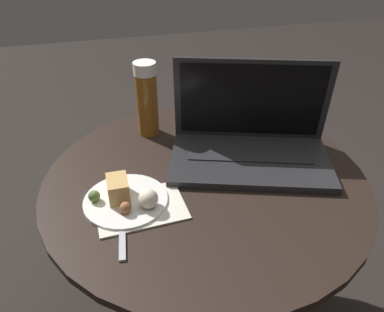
% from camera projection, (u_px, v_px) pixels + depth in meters
% --- Properties ---
extents(ground_plane, '(6.00, 6.00, 0.00)m').
position_uv_depth(ground_plane, '(202.00, 312.00, 1.15)').
color(ground_plane, black).
extents(table, '(0.74, 0.74, 0.52)m').
position_uv_depth(table, '(204.00, 219.00, 0.93)').
color(table, black).
rests_on(table, ground_plane).
extents(napkin, '(0.19, 0.13, 0.00)m').
position_uv_depth(napkin, '(141.00, 208.00, 0.77)').
color(napkin, silver).
rests_on(napkin, table).
extents(laptop, '(0.43, 0.33, 0.23)m').
position_uv_depth(laptop, '(250.00, 140.00, 0.90)').
color(laptop, '#232326').
rests_on(laptop, table).
extents(beer_glass, '(0.06, 0.06, 0.20)m').
position_uv_depth(beer_glass, '(147.00, 99.00, 0.97)').
color(beer_glass, brown).
rests_on(beer_glass, table).
extents(snack_plate, '(0.18, 0.18, 0.05)m').
position_uv_depth(snack_plate, '(126.00, 198.00, 0.77)').
color(snack_plate, silver).
rests_on(snack_plate, table).
extents(fork, '(0.04, 0.18, 0.00)m').
position_uv_depth(fork, '(122.00, 219.00, 0.74)').
color(fork, '#B2B2B7').
rests_on(fork, table).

